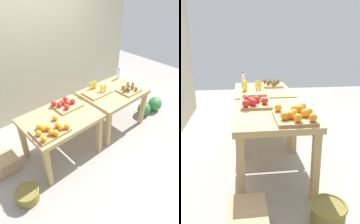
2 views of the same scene
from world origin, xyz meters
TOP-DOWN VIEW (x-y plane):
  - ground_plane at (0.00, 0.00)m, footprint 8.00×8.00m
  - back_wall at (0.00, 1.35)m, footprint 4.40×0.12m
  - display_table_left at (-0.56, 0.00)m, footprint 1.04×0.80m
  - display_table_right at (0.56, 0.00)m, footprint 1.04×0.80m
  - orange_bin at (-0.82, -0.18)m, footprint 0.45×0.36m
  - apple_bin at (-0.33, 0.17)m, footprint 0.42×0.34m
  - banana_crate at (0.32, 0.15)m, footprint 0.44×0.33m
  - kiwi_bin at (0.76, -0.17)m, footprint 0.36×0.32m
  - water_bottle at (0.98, 0.27)m, footprint 0.07×0.07m
  - watermelon_pile at (1.47, -0.24)m, footprint 0.71×0.41m
  - wicker_basket at (-1.36, -0.35)m, footprint 0.30×0.30m
  - cardboard_produce_box at (-1.40, 0.30)m, footprint 0.40×0.30m

SIDE VIEW (x-z plane):
  - ground_plane at x=0.00m, z-range 0.00..0.00m
  - wicker_basket at x=-1.36m, z-range 0.01..0.19m
  - cardboard_produce_box at x=-1.40m, z-range 0.00..0.23m
  - watermelon_pile at x=1.47m, z-range 0.00..0.27m
  - display_table_left at x=-0.56m, z-range 0.26..0.98m
  - display_table_right at x=0.56m, z-range 0.26..0.98m
  - kiwi_bin at x=0.76m, z-range 0.71..0.81m
  - banana_crate at x=0.32m, z-range 0.68..0.85m
  - apple_bin at x=-0.33m, z-range 0.71..0.82m
  - orange_bin at x=-0.82m, z-range 0.71..0.82m
  - water_bottle at x=0.98m, z-range 0.72..0.92m
  - back_wall at x=0.00m, z-range 0.00..3.00m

